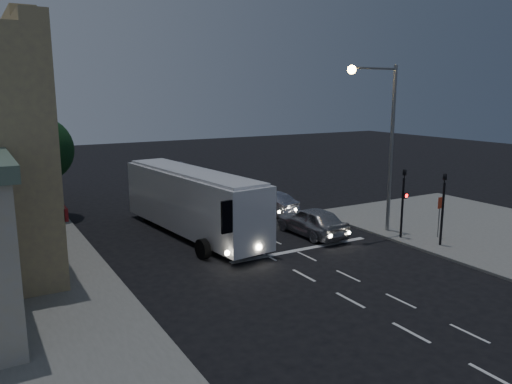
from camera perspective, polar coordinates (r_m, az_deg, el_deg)
ground at (r=22.52m, az=3.99°, el=-8.71°), size 120.00×120.00×0.00m
road_markings at (r=25.80m, az=2.24°, el=-6.05°), size 8.00×30.55×0.01m
tour_bus at (r=27.39m, az=-7.32°, el=-0.93°), size 3.70×11.89×3.58m
car_suv at (r=27.44m, az=6.42°, el=-3.33°), size 1.99×4.73×1.60m
car_sedan_a at (r=32.20m, az=1.38°, el=-1.25°), size 2.42×4.50×1.41m
car_sedan_b at (r=36.80m, az=-3.05°, el=0.44°), size 3.16×5.66×1.55m
car_sedan_c at (r=41.18m, az=-6.30°, el=1.54°), size 3.66×5.96×1.54m
car_extra at (r=46.73m, az=-9.44°, el=2.54°), size 1.58×4.30×1.41m
traffic_signal_main at (r=27.25m, az=16.49°, el=-0.33°), size 0.25×0.35×4.10m
traffic_signal_side at (r=26.50m, az=20.62°, el=-0.92°), size 0.18×0.15×4.10m
regulatory_sign at (r=28.02m, az=20.29°, el=-1.99°), size 0.45×0.12×2.20m
streetlight at (r=27.62m, az=14.36°, el=6.87°), size 3.32×0.44×9.00m
street_tree at (r=32.87m, az=-23.55°, el=4.78°), size 4.00×4.00×6.20m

